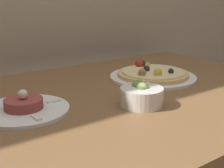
% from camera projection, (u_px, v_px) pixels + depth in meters
% --- Properties ---
extents(dining_table, '(1.50, 0.88, 0.78)m').
position_uv_depth(dining_table, '(95.00, 126.00, 0.98)').
color(dining_table, brown).
rests_on(dining_table, ground_plane).
extents(pizza_plate, '(0.33, 0.33, 0.06)m').
position_uv_depth(pizza_plate, '(152.00, 74.00, 1.19)').
color(pizza_plate, white).
rests_on(pizza_plate, dining_table).
extents(tartare_plate, '(0.25, 0.25, 0.06)m').
position_uv_depth(tartare_plate, '(24.00, 108.00, 0.85)').
color(tartare_plate, white).
rests_on(tartare_plate, dining_table).
extents(small_bowl, '(0.12, 0.12, 0.07)m').
position_uv_depth(small_bowl, '(141.00, 95.00, 0.90)').
color(small_bowl, silver).
rests_on(small_bowl, dining_table).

